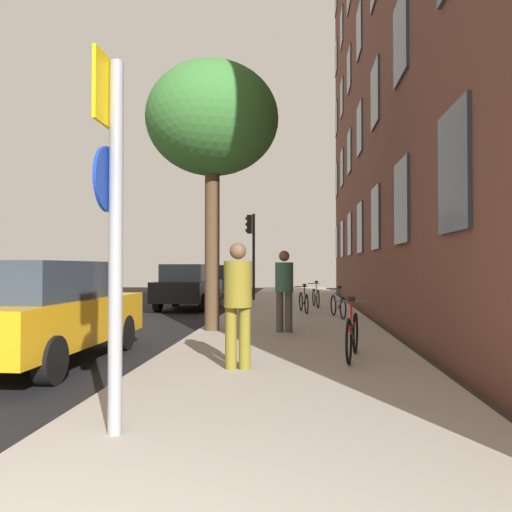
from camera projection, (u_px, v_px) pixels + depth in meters
The scene contains 15 objects.
ground_plane at pixel (187, 313), 16.92m from camera, with size 41.80×41.80×0.00m, color #332D28.
road_asphalt at pixel (125, 313), 17.09m from camera, with size 7.00×38.00×0.01m, color black.
sidewalk at pixel (293, 312), 16.63m from camera, with size 4.20×38.00×0.12m, color #9E9389.
sign_post at pixel (113, 212), 4.39m from camera, with size 0.16×0.60×3.22m.
traffic_light at pixel (251, 241), 22.07m from camera, with size 0.43×0.24×3.71m.
tree_near at pixel (212, 121), 11.58m from camera, with size 2.99×2.99×6.04m.
bicycle_0 at pixel (352, 334), 7.93m from camera, with size 0.50×1.64×0.96m.
bicycle_1 at pixel (338, 305), 14.34m from camera, with size 0.47×1.67×0.89m.
bicycle_2 at pixel (304, 301), 15.96m from camera, with size 0.44×1.68×0.90m.
bicycle_3 at pixel (316, 297), 18.04m from camera, with size 0.42×1.69×0.93m.
pedestrian_0 at pixel (238, 297), 7.14m from camera, with size 0.51×0.51×1.76m.
pedestrian_1 at pixel (284, 285), 11.17m from camera, with size 0.45×0.45×1.78m.
car_0 at pixel (40, 311), 8.05m from camera, with size 1.90×4.41×1.62m.
car_1 at pixel (189, 286), 18.56m from camera, with size 1.88×4.08×1.62m.
car_2 at pixel (223, 280), 27.55m from camera, with size 1.97×4.53×1.62m.
Camera 1 is at (1.27, -1.71, 1.54)m, focal length 35.97 mm.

